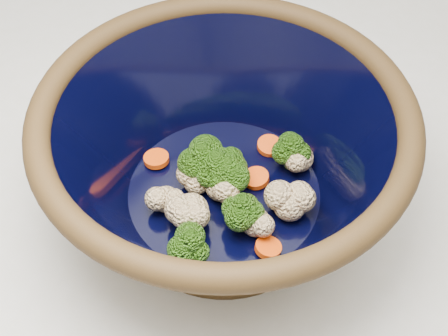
{
  "coord_description": "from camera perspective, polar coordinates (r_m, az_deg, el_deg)",
  "views": [
    {
      "loc": [
        0.16,
        -0.31,
        1.42
      ],
      "look_at": [
        -0.06,
        0.0,
        0.97
      ],
      "focal_mm": 50.0,
      "sensor_mm": 36.0,
      "label": 1
    }
  ],
  "objects": [
    {
      "name": "vegetable_pile",
      "position": [
        0.6,
        0.48,
        -1.36
      ],
      "size": [
        0.18,
        0.19,
        0.05
      ],
      "color": "#608442",
      "rests_on": "mixing_bowl"
    },
    {
      "name": "mixing_bowl",
      "position": [
        0.58,
        0.0,
        0.92
      ],
      "size": [
        0.36,
        0.36,
        0.15
      ],
      "rotation": [
        0.0,
        0.0,
        -0.1
      ],
      "color": "black",
      "rests_on": "counter"
    }
  ]
}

